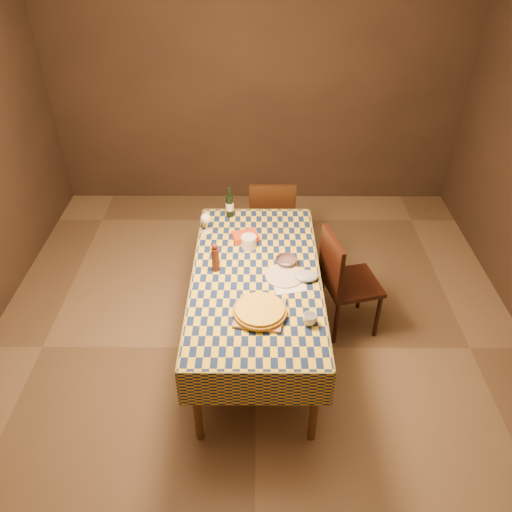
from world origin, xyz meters
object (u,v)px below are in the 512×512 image
object	(u,v)px
pizza	(260,310)
chair_far	(272,218)
chair_right	(343,278)
bowl	(286,261)
dining_table	(256,282)
cutting_board	(260,313)
wine_bottle	(230,206)
white_plate	(284,276)

from	to	relation	value
pizza	chair_far	world-z (taller)	chair_far
pizza	chair_right	xyz separation A→B (m)	(0.67, 0.69, -0.28)
bowl	dining_table	bearing A→B (deg)	-151.04
cutting_board	bowl	bearing A→B (deg)	70.12
wine_bottle	white_plate	xyz separation A→B (m)	(0.43, -0.84, -0.09)
dining_table	chair_far	bearing A→B (deg)	82.95
white_plate	chair_far	world-z (taller)	chair_far
cutting_board	white_plate	world-z (taller)	cutting_board
cutting_board	white_plate	distance (m)	0.43
dining_table	bowl	size ratio (longest dim) A/B	11.58
dining_table	cutting_board	bearing A→B (deg)	-86.37
wine_bottle	chair_right	world-z (taller)	wine_bottle
pizza	bowl	size ratio (longest dim) A/B	2.33
wine_bottle	chair_far	size ratio (longest dim) A/B	0.29
bowl	white_plate	bearing A→B (deg)	-97.63
dining_table	cutting_board	size ratio (longest dim) A/B	5.88
bowl	chair_right	bearing A→B (deg)	16.29
cutting_board	pizza	distance (m)	0.03
cutting_board	white_plate	xyz separation A→B (m)	(0.18, 0.40, -0.00)
cutting_board	white_plate	size ratio (longest dim) A/B	1.13
bowl	pizza	bearing A→B (deg)	-109.88
cutting_board	dining_table	bearing A→B (deg)	93.63
bowl	chair_far	distance (m)	1.08
cutting_board	bowl	size ratio (longest dim) A/B	1.97
white_plate	chair_far	xyz separation A→B (m)	(-0.06, 1.20, -0.26)
dining_table	white_plate	xyz separation A→B (m)	(0.20, -0.03, 0.08)
pizza	dining_table	bearing A→B (deg)	93.63
pizza	white_plate	distance (m)	0.44
bowl	wine_bottle	size ratio (longest dim) A/B	0.59
wine_bottle	chair_right	distance (m)	1.13
white_plate	pizza	bearing A→B (deg)	-114.17
cutting_board	chair_far	distance (m)	1.62
pizza	white_plate	bearing A→B (deg)	65.83
dining_table	chair_right	xyz separation A→B (m)	(0.70, 0.26, -0.17)
bowl	chair_far	world-z (taller)	chair_far
pizza	wine_bottle	world-z (taller)	wine_bottle
chair_right	wine_bottle	bearing A→B (deg)	149.41
wine_bottle	chair_right	size ratio (longest dim) A/B	0.29
wine_bottle	pizza	bearing A→B (deg)	-78.39
pizza	bowl	distance (m)	0.58
wine_bottle	chair_right	bearing A→B (deg)	-30.59
white_plate	chair_far	bearing A→B (deg)	92.86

